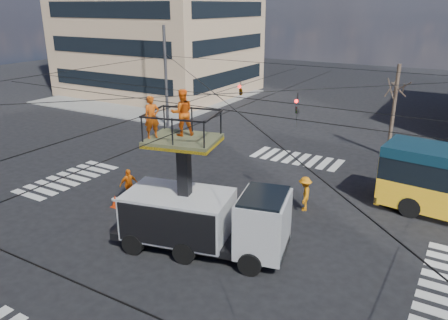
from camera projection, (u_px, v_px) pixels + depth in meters
ground at (216, 220)px, 20.28m from camera, size 120.00×120.00×0.00m
sidewalk_nw at (153, 96)px, 47.35m from camera, size 18.00×18.00×0.12m
crosswalks at (216, 220)px, 20.28m from camera, size 22.40×22.40×0.02m
overhead_network at (219, 129)px, 19.20m from camera, size 24.24×24.24×8.00m
tree_a at (397, 86)px, 27.29m from camera, size 2.00×2.00×6.00m
utility_truck at (204, 203)px, 17.16m from camera, size 7.34×3.89×6.48m
traffic_cone at (115, 201)px, 21.50m from camera, size 0.36×0.36×0.62m
worker_ground at (129, 185)px, 22.13m from camera, size 0.75×1.05×1.65m
flagger at (305, 194)px, 21.00m from camera, size 0.95×1.24×1.70m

